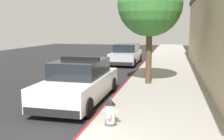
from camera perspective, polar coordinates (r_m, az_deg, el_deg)
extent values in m
cube|color=#232326|center=(16.09, -10.25, -1.21)|extent=(29.60, 60.00, 0.20)
cube|color=#9E9991|center=(14.76, 11.65, -1.48)|extent=(3.59, 60.00, 0.15)
cube|color=maroon|center=(14.92, 4.60, -1.21)|extent=(0.08, 60.00, 0.15)
cube|color=black|center=(14.34, 19.32, 8.20)|extent=(0.06, 1.30, 1.10)
cube|color=black|center=(20.85, 17.45, 8.38)|extent=(0.06, 1.30, 1.10)
cube|color=white|center=(9.84, -7.06, -3.56)|extent=(1.84, 4.80, 0.76)
cube|color=black|center=(9.86, -6.84, 0.48)|extent=(1.64, 2.50, 0.60)
cube|color=black|center=(7.83, -13.01, -8.99)|extent=(1.76, 0.16, 0.24)
cube|color=black|center=(12.07, -3.21, -2.43)|extent=(1.76, 0.16, 0.24)
cylinder|color=black|center=(11.75, -8.12, -2.83)|extent=(0.22, 0.64, 0.64)
cylinder|color=black|center=(11.25, 0.09, -3.26)|extent=(0.22, 0.64, 0.64)
cylinder|color=black|center=(8.76, -16.25, -7.18)|extent=(0.22, 0.64, 0.64)
cylinder|color=black|center=(8.08, -5.44, -8.23)|extent=(0.22, 0.64, 0.64)
cube|color=black|center=(9.76, -6.98, 2.53)|extent=(1.48, 0.20, 0.12)
cube|color=red|center=(9.89, -8.89, 2.57)|extent=(0.44, 0.18, 0.11)
cube|color=#1E33E0|center=(9.65, -5.02, 2.49)|extent=(0.44, 0.18, 0.11)
cube|color=#B2B5BA|center=(20.30, 3.13, 2.96)|extent=(1.84, 4.80, 0.76)
cube|color=black|center=(20.39, 3.22, 4.90)|extent=(1.64, 2.50, 0.60)
cube|color=black|center=(18.05, 1.82, 1.38)|extent=(1.76, 0.16, 0.24)
cube|color=black|center=(22.62, 4.16, 2.90)|extent=(1.76, 0.16, 0.24)
cylinder|color=black|center=(22.15, 1.70, 2.79)|extent=(0.22, 0.64, 0.64)
cylinder|color=black|center=(21.87, 6.12, 2.67)|extent=(0.22, 0.64, 0.64)
cylinder|color=black|center=(18.85, -0.36, 1.71)|extent=(0.22, 0.64, 0.64)
cylinder|color=black|center=(18.53, 4.82, 1.55)|extent=(0.22, 0.64, 0.64)
cylinder|color=#4C4C51|center=(7.19, -0.30, -11.61)|extent=(0.32, 0.32, 0.06)
cylinder|color=silver|center=(7.09, -0.31, -9.49)|extent=(0.24, 0.24, 0.50)
cone|color=black|center=(7.00, -0.31, -7.00)|extent=(0.28, 0.28, 0.14)
cylinder|color=#4C4C51|center=(6.97, -0.31, -6.21)|extent=(0.05, 0.05, 0.06)
cylinder|color=silver|center=(7.11, -1.65, -8.93)|extent=(0.10, 0.10, 0.10)
cylinder|color=silver|center=(7.04, 1.06, -9.13)|extent=(0.10, 0.10, 0.10)
cylinder|color=silver|center=(6.92, -0.66, -9.87)|extent=(0.13, 0.12, 0.13)
cylinder|color=brown|center=(12.37, 8.02, 3.15)|extent=(0.28, 0.28, 2.64)
sphere|color=#387A33|center=(12.36, 8.27, 14.10)|extent=(2.96, 2.96, 2.96)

